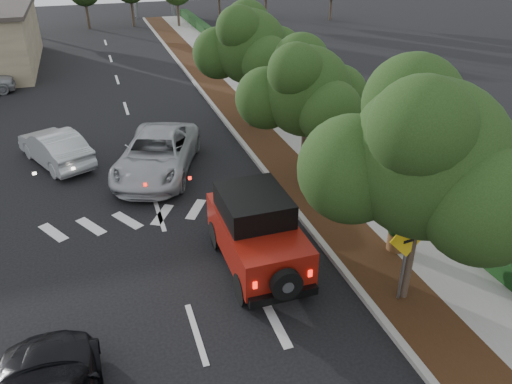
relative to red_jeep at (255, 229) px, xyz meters
name	(u,v)px	position (x,y,z in m)	size (l,w,h in m)	color
ground	(196,333)	(-2.31, -2.36, -1.16)	(120.00, 120.00, 0.00)	black
curb	(237,136)	(2.29, 9.64, -1.09)	(0.20, 70.00, 0.15)	#9E9B93
planting_strip	(257,134)	(3.29, 9.64, -1.10)	(1.80, 70.00, 0.12)	black
sidewalk	(294,129)	(5.19, 9.64, -1.10)	(2.00, 70.00, 0.12)	gray
hedge	(320,120)	(6.59, 9.64, -0.76)	(0.80, 70.00, 0.80)	black
transmission_tower	(156,17)	(3.69, 45.64, -1.16)	(7.00, 4.00, 28.00)	slate
street_tree_near	(403,299)	(3.29, -2.86, -1.16)	(3.80, 3.80, 5.92)	#1B3110
street_tree_mid	(302,185)	(3.29, 4.14, -1.16)	(3.20, 3.20, 5.32)	#1B3110
street_tree_far	(251,128)	(3.29, 10.64, -1.16)	(3.40, 3.40, 5.62)	#1B3110
light_pole_a	(12,80)	(-8.81, 23.64, -1.16)	(2.00, 0.22, 9.00)	slate
light_pole_b	(12,44)	(-9.81, 35.64, -1.16)	(2.00, 0.22, 9.00)	slate
red_jeep	(255,229)	(0.00, 0.00, 0.00)	(2.03, 4.51, 2.29)	black
silver_suv_ahead	(157,154)	(-1.81, 7.07, -0.34)	(2.72, 5.90, 1.64)	#A5A7AD
silver_sedan_oncoming	(55,147)	(-5.75, 9.30, -0.43)	(1.55, 4.43, 1.46)	#B8BDC1
speed_hump_sign	(407,247)	(3.09, -2.92, 0.62)	(1.21, 0.16, 2.58)	slate
terracotta_planter	(398,230)	(4.29, -0.87, -0.34)	(0.70, 0.70, 1.21)	brown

